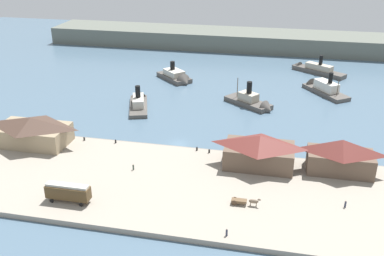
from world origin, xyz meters
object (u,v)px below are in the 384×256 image
(pedestrian_walking_west, at_px, (345,204))
(mooring_post_center_east, at_px, (84,139))
(ferry_shed_central_terminal, at_px, (259,150))
(pedestrian_standing_center, at_px, (133,167))
(horse_cart, at_px, (244,201))
(ferry_departing_north, at_px, (139,102))
(ferry_shed_east_terminal, at_px, (341,156))
(ferry_moored_east, at_px, (314,69))
(pedestrian_at_waters_edge, at_px, (227,232))
(mooring_post_west, at_px, (116,141))
(mooring_post_center_west, at_px, (209,151))
(mooring_post_east, at_px, (197,149))
(ferry_mid_harbor, at_px, (253,103))
(ferry_approaching_west, at_px, (177,77))
(street_tram, at_px, (68,192))
(ferry_approaching_east, at_px, (321,88))
(ferry_shed_customs_shed, at_px, (32,131))

(pedestrian_walking_west, relative_size, mooring_post_center_east, 1.78)
(ferry_shed_central_terminal, distance_m, pedestrian_standing_center, 30.18)
(horse_cart, xyz_separation_m, ferry_departing_north, (-40.35, 52.22, -0.82))
(ferry_shed_east_terminal, bearing_deg, mooring_post_center_east, 177.44)
(ferry_departing_north, bearing_deg, pedestrian_walking_west, -38.78)
(ferry_moored_east, bearing_deg, pedestrian_at_waters_edge, -99.86)
(mooring_post_west, bearing_deg, ferry_moored_east, 56.16)
(mooring_post_center_west, bearing_deg, ferry_moored_east, 70.50)
(mooring_post_east, bearing_deg, mooring_post_center_west, -10.58)
(pedestrian_at_waters_edge, relative_size, ferry_mid_harbor, 0.09)
(mooring_post_center_west, distance_m, ferry_departing_north, 42.41)
(ferry_approaching_west, xyz_separation_m, ferry_moored_east, (51.66, 22.42, -0.00))
(pedestrian_at_waters_edge, height_order, ferry_moored_east, ferry_moored_east)
(pedestrian_standing_center, height_order, mooring_post_center_west, pedestrian_standing_center)
(ferry_shed_central_terminal, xyz_separation_m, horse_cart, (-1.57, -17.53, -3.06))
(pedestrian_at_waters_edge, distance_m, ferry_moored_east, 114.88)
(street_tram, height_order, pedestrian_at_waters_edge, street_tram)
(horse_cart, relative_size, pedestrian_walking_west, 3.75)
(ferry_approaching_east, relative_size, ferry_mid_harbor, 1.12)
(ferry_shed_central_terminal, xyz_separation_m, ferry_approaching_west, (-35.73, 62.45, -3.77))
(mooring_post_center_west, bearing_deg, ferry_shed_central_terminal, -17.06)
(ferry_shed_customs_shed, xyz_separation_m, horse_cart, (57.62, -16.90, -2.86))
(pedestrian_standing_center, distance_m, ferry_approaching_east, 83.81)
(horse_cart, distance_m, ferry_moored_east, 103.90)
(pedestrian_walking_west, bearing_deg, ferry_shed_east_terminal, 90.20)
(ferry_shed_east_terminal, relative_size, ferry_moored_east, 0.67)
(mooring_post_center_west, bearing_deg, ferry_departing_north, 133.47)
(pedestrian_at_waters_edge, distance_m, pedestrian_standing_center, 31.94)
(ferry_shed_customs_shed, xyz_separation_m, pedestrian_walking_west, (77.92, -13.40, -3.05))
(street_tram, distance_m, mooring_post_center_east, 29.50)
(horse_cart, xyz_separation_m, mooring_post_west, (-36.57, 21.76, -0.47))
(ferry_shed_central_terminal, distance_m, ferry_departing_north, 54.55)
(ferry_departing_north, bearing_deg, ferry_moored_east, 40.94)
(pedestrian_at_waters_edge, xyz_separation_m, ferry_approaching_east, (21.50, 89.52, -0.43))
(pedestrian_walking_west, distance_m, mooring_post_center_east, 68.11)
(ferry_moored_east, xyz_separation_m, ferry_approaching_east, (1.84, -23.66, 0.08))
(street_tram, distance_m, pedestrian_standing_center, 17.91)
(ferry_shed_central_terminal, bearing_deg, mooring_post_west, 173.68)
(mooring_post_west, xyz_separation_m, mooring_post_east, (22.06, 0.31, 0.00))
(ferry_shed_customs_shed, height_order, horse_cart, ferry_shed_customs_shed)
(ferry_approaching_west, bearing_deg, mooring_post_center_east, -100.87)
(ferry_shed_east_terminal, relative_size, ferry_mid_harbor, 0.85)
(horse_cart, height_order, ferry_approaching_east, ferry_approaching_east)
(street_tram, distance_m, horse_cart, 36.60)
(horse_cart, distance_m, mooring_post_center_east, 50.21)
(street_tram, bearing_deg, ferry_approaching_east, 57.00)
(mooring_post_center_east, distance_m, mooring_post_center_west, 34.23)
(ferry_shed_east_terminal, height_order, ferry_moored_east, ferry_shed_east_terminal)
(mooring_post_center_east, bearing_deg, pedestrian_standing_center, -34.23)
(pedestrian_standing_center, bearing_deg, ferry_shed_east_terminal, 11.26)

